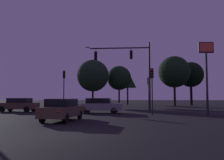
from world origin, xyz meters
TOP-DOWN VIEW (x-y plane):
  - ground_plane at (0.00, 24.50)m, footprint 168.00×168.00m
  - traffic_signal_mast_arm at (3.04, 13.72)m, footprint 6.99×0.37m
  - traffic_light_corner_left at (-5.05, 16.98)m, footprint 0.35×0.38m
  - traffic_light_corner_right at (5.38, 19.01)m, footprint 0.35×0.38m
  - traffic_light_median at (4.95, 11.15)m, footprint 0.34×0.37m
  - car_nearside_lane at (-1.81, 5.47)m, footprint 2.17×4.49m
  - car_crossing_left at (-9.48, 14.61)m, footprint 4.36×1.94m
  - car_crossing_right at (-0.15, 13.03)m, footprint 4.59×2.04m
  - store_sign_illuminated at (9.99, 11.37)m, footprint 1.42×0.39m
  - tree_behind_sign at (-2.91, 26.09)m, footprint 5.17×5.17m
  - tree_left_far at (1.24, 28.82)m, footprint 4.19×4.19m
  - tree_center_horizon at (15.25, 35.48)m, footprint 4.99×4.99m
  - tree_right_cluster at (11.22, 31.55)m, footprint 5.74×5.74m
  - tree_lot_edge at (2.72, 37.81)m, footprint 3.70×3.70m

SIDE VIEW (x-z plane):
  - ground_plane at x=0.00m, z-range 0.00..0.00m
  - car_nearside_lane at x=-1.81m, z-range 0.03..1.55m
  - car_crossing_left at x=-9.48m, z-range 0.04..1.56m
  - car_crossing_right at x=-0.15m, z-range 0.04..1.56m
  - traffic_light_corner_right at x=5.38m, z-range 0.87..4.99m
  - traffic_light_median at x=4.95m, z-range 0.90..5.20m
  - traffic_light_corner_left at x=-5.05m, z-range 0.98..5.83m
  - tree_left_far at x=1.24m, z-range 1.40..8.41m
  - store_sign_illuminated at x=9.99m, z-range 1.58..8.33m
  - tree_behind_sign at x=-2.91m, z-range 1.25..8.93m
  - traffic_signal_mast_arm at x=3.04m, z-range 1.41..8.83m
  - tree_lot_edge at x=2.72m, z-range 1.78..9.12m
  - tree_center_horizon at x=15.25m, z-range 1.76..10.33m
  - tree_right_cluster at x=11.22m, z-range 1.65..10.73m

